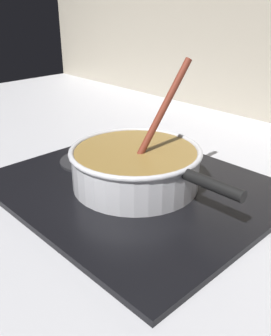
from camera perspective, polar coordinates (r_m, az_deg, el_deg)
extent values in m
cube|color=#B7B7BC|center=(0.74, -8.73, -8.18)|extent=(2.40, 1.60, 0.04)
cube|color=black|center=(0.80, 0.00, -2.90)|extent=(0.56, 0.48, 0.01)
torus|color=#592D0C|center=(0.80, 0.00, -2.27)|extent=(0.16, 0.16, 0.01)
cylinder|color=#262628|center=(0.91, -7.22, 1.10)|extent=(0.13, 0.13, 0.01)
cylinder|color=silver|center=(0.78, 0.00, 0.00)|extent=(0.26, 0.26, 0.08)
cylinder|color=olive|center=(0.78, 0.00, 0.27)|extent=(0.25, 0.25, 0.07)
torus|color=silver|center=(0.77, 0.00, 2.63)|extent=(0.27, 0.27, 0.01)
cylinder|color=black|center=(0.66, 11.64, -2.51)|extent=(0.12, 0.02, 0.02)
cylinder|color=#EDD88C|center=(0.74, 6.24, 0.69)|extent=(0.03, 0.03, 0.01)
cylinder|color=beige|center=(0.76, 4.32, 1.60)|extent=(0.03, 0.03, 0.01)
cylinder|color=#EDD88C|center=(0.78, -0.57, 2.19)|extent=(0.03, 0.03, 0.01)
cylinder|color=beige|center=(0.84, 0.20, 4.01)|extent=(0.03, 0.03, 0.01)
cylinder|color=beige|center=(0.82, -4.01, 3.22)|extent=(0.03, 0.03, 0.01)
cylinder|color=maroon|center=(0.76, 4.10, 8.66)|extent=(0.04, 0.14, 0.20)
cube|color=brown|center=(0.75, 0.14, 1.03)|extent=(0.04, 0.05, 0.01)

